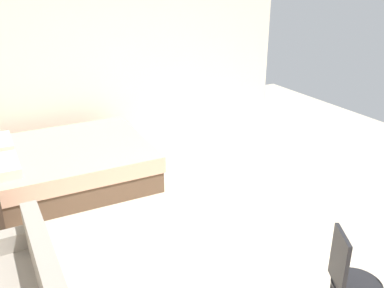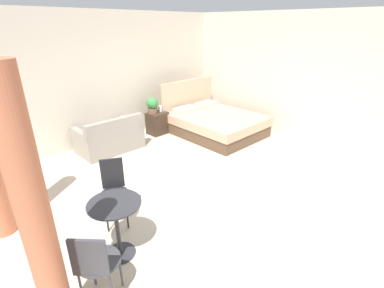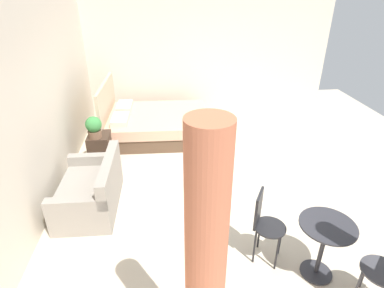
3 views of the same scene
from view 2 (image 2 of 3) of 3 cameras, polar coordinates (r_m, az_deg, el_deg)
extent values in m
cube|color=beige|center=(5.17, 2.13, -6.99)|extent=(9.33, 8.88, 0.02)
cube|color=beige|center=(6.90, -16.30, 12.63)|extent=(9.33, 0.12, 2.86)
cube|color=beige|center=(7.23, 20.09, 12.60)|extent=(0.12, 5.88, 2.86)
cube|color=brown|center=(7.16, 4.99, 3.09)|extent=(1.75, 2.11, 0.28)
cube|color=tan|center=(7.08, 5.06, 4.97)|extent=(1.80, 2.15, 0.21)
cube|color=tan|center=(7.73, -0.82, 8.33)|extent=(1.76, 0.11, 1.22)
cube|color=beige|center=(7.28, -1.32, 6.94)|extent=(0.62, 0.34, 0.12)
cube|color=beige|center=(7.78, 2.79, 7.98)|extent=(0.62, 0.34, 0.12)
cube|color=gray|center=(6.47, -16.26, 0.58)|extent=(1.32, 0.84, 0.41)
cube|color=gray|center=(6.05, -15.14, 3.14)|extent=(1.31, 0.17, 0.38)
cube|color=gray|center=(6.64, -12.14, 4.21)|extent=(0.16, 0.82, 0.17)
cube|color=gray|center=(6.15, -21.29, 1.58)|extent=(0.16, 0.82, 0.17)
cube|color=#38281E|center=(7.19, -6.96, 4.20)|extent=(0.47, 0.39, 0.54)
cylinder|color=brown|center=(7.06, -7.91, 6.68)|extent=(0.24, 0.24, 0.13)
sphere|color=#387F3D|center=(7.01, -7.99, 8.15)|extent=(0.29, 0.29, 0.29)
cylinder|color=silver|center=(7.17, -6.42, 7.08)|extent=(0.09, 0.09, 0.15)
cylinder|color=#2D2D33|center=(3.79, -14.19, -20.50)|extent=(0.36, 0.36, 0.02)
cylinder|color=#2D2D33|center=(3.56, -14.75, -16.40)|extent=(0.05, 0.05, 0.72)
cylinder|color=#2D2D33|center=(3.34, -15.40, -11.49)|extent=(0.61, 0.61, 0.02)
cylinder|color=black|center=(4.00, -16.80, -13.83)|extent=(0.02, 0.02, 0.48)
cylinder|color=black|center=(4.00, -12.96, -13.43)|extent=(0.02, 0.02, 0.48)
cylinder|color=black|center=(4.22, -16.84, -11.74)|extent=(0.02, 0.02, 0.48)
cylinder|color=black|center=(4.21, -13.23, -11.36)|extent=(0.02, 0.02, 0.48)
cylinder|color=black|center=(3.97, -15.33, -9.63)|extent=(0.51, 0.51, 0.02)
cube|color=black|center=(3.99, -15.75, -5.68)|extent=(0.28, 0.17, 0.43)
cylinder|color=#3F3F44|center=(3.29, -14.20, -23.12)|extent=(0.02, 0.02, 0.48)
cylinder|color=#3F3F44|center=(3.38, -19.31, -22.42)|extent=(0.02, 0.02, 0.48)
cylinder|color=#3F3F44|center=(3.07, -18.25, -21.42)|extent=(0.59, 0.59, 0.02)
cube|color=#3F3F44|center=(2.81, -20.07, -20.76)|extent=(0.25, 0.26, 0.40)
cylinder|color=#D1704C|center=(2.47, -28.74, -14.26)|extent=(0.23, 0.23, 2.39)
camera|label=1|loc=(5.29, -48.65, 16.80)|focal=39.95mm
camera|label=3|loc=(4.36, -64.49, 16.87)|focal=29.19mm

